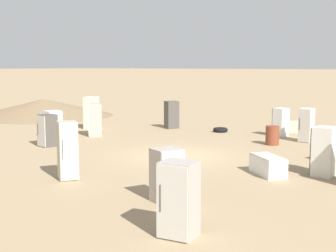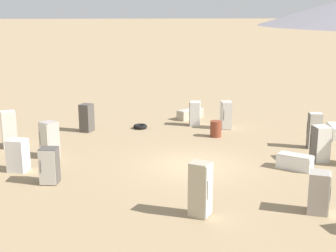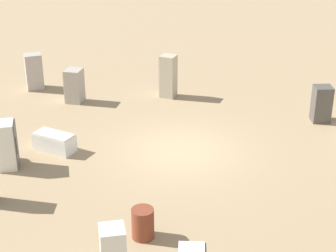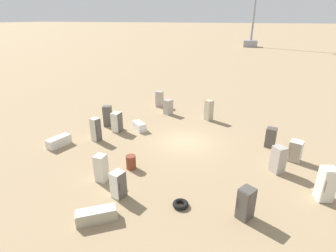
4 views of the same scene
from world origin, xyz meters
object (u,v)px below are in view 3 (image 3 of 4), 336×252
(discarded_fridge_0, at_px, (74,86))
(discarded_fridge_7, at_px, (34,71))
(discarded_fridge_1, at_px, (54,142))
(discarded_fridge_8, at_px, (6,145))
(discarded_fridge_6, at_px, (321,104))
(rusty_barrel, at_px, (143,223))
(discarded_fridge_14, at_px, (168,76))

(discarded_fridge_0, height_order, discarded_fridge_7, discarded_fridge_7)
(discarded_fridge_1, bearing_deg, discarded_fridge_8, 161.09)
(discarded_fridge_0, distance_m, discarded_fridge_1, 4.77)
(discarded_fridge_0, height_order, discarded_fridge_6, discarded_fridge_6)
(discarded_fridge_1, distance_m, discarded_fridge_7, 6.73)
(discarded_fridge_7, xyz_separation_m, discarded_fridge_8, (-0.83, -7.65, 0.00))
(discarded_fridge_1, distance_m, rusty_barrel, 6.39)
(discarded_fridge_0, xyz_separation_m, discarded_fridge_14, (4.19, -0.22, 0.22))
(discarded_fridge_7, bearing_deg, discarded_fridge_1, -91.46)
(discarded_fridge_0, distance_m, discarded_fridge_7, 2.68)
(discarded_fridge_1, xyz_separation_m, discarded_fridge_14, (5.17, 4.43, 0.64))
(discarded_fridge_6, bearing_deg, discarded_fridge_0, 166.24)
(discarded_fridge_6, relative_size, rusty_barrel, 1.65)
(discarded_fridge_1, relative_size, discarded_fridge_7, 0.97)
(discarded_fridge_8, bearing_deg, discarded_fridge_14, 129.21)
(discarded_fridge_0, height_order, rusty_barrel, discarded_fridge_0)
(discarded_fridge_1, relative_size, discarded_fridge_6, 1.09)
(discarded_fridge_6, distance_m, rusty_barrel, 10.64)
(discarded_fridge_0, bearing_deg, discarded_fridge_6, -88.57)
(discarded_fridge_6, distance_m, discarded_fridge_7, 13.07)
(discarded_fridge_1, relative_size, discarded_fridge_14, 0.84)
(discarded_fridge_1, bearing_deg, discarded_fridge_6, -47.51)
(discarded_fridge_14, bearing_deg, rusty_barrel, -161.53)
(discarded_fridge_0, bearing_deg, discarded_fridge_7, 65.16)
(discarded_fridge_0, relative_size, discarded_fridge_14, 0.77)
(discarded_fridge_6, distance_m, discarded_fridge_8, 12.46)
(discarded_fridge_1, xyz_separation_m, discarded_fridge_7, (-0.77, 6.67, 0.51))
(discarded_fridge_1, bearing_deg, discarded_fridge_14, -9.77)
(discarded_fridge_14, relative_size, rusty_barrel, 2.13)
(discarded_fridge_1, xyz_separation_m, rusty_barrel, (2.33, -5.94, 0.12))
(discarded_fridge_0, bearing_deg, discarded_fridge_1, -167.71)
(discarded_fridge_1, bearing_deg, rusty_barrel, -118.94)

